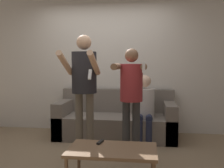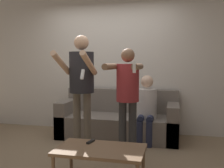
% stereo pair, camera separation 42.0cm
% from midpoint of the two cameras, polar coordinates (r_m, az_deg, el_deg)
% --- Properties ---
extents(ground_plane, '(14.00, 14.00, 0.00)m').
position_cam_midpoint_polar(ground_plane, '(3.92, -2.56, -15.66)').
color(ground_plane, '#937A5B').
extents(wall_back, '(6.40, 0.06, 2.70)m').
position_cam_midpoint_polar(wall_back, '(5.19, 2.13, 4.60)').
color(wall_back, silver).
rests_on(wall_back, ground_plane).
extents(couch, '(2.13, 0.84, 0.85)m').
position_cam_midpoint_polar(couch, '(4.83, 3.98, -8.16)').
color(couch, slate).
rests_on(couch, ground_plane).
extents(person_standing_left, '(0.48, 0.74, 1.76)m').
position_cam_midpoint_polar(person_standing_left, '(3.79, -3.56, 0.98)').
color(person_standing_left, '#6B6051').
rests_on(person_standing_left, ground_plane).
extents(person_standing_right, '(0.44, 0.75, 1.56)m').
position_cam_midpoint_polar(person_standing_right, '(3.66, 6.66, -1.36)').
color(person_standing_right, '#383838').
rests_on(person_standing_right, ground_plane).
extents(person_seated, '(0.34, 0.54, 1.14)m').
position_cam_midpoint_polar(person_seated, '(4.53, 10.17, -4.67)').
color(person_seated, '#282D47').
rests_on(person_seated, ground_plane).
extents(coffee_table, '(0.99, 0.58, 0.41)m').
position_cam_midpoint_polar(coffee_table, '(3.01, 1.54, -14.56)').
color(coffee_table, '#846042').
rests_on(coffee_table, ground_plane).
extents(remote_on_table, '(0.07, 0.15, 0.02)m').
position_cam_midpoint_polar(remote_on_table, '(3.19, -0.82, -12.47)').
color(remote_on_table, black).
rests_on(remote_on_table, coffee_table).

